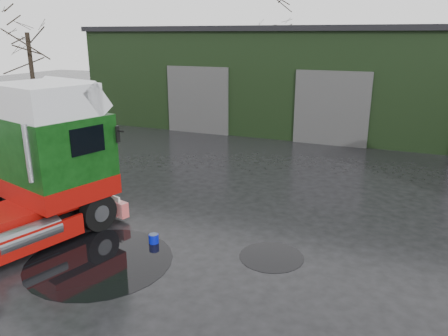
# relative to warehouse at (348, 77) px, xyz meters

# --- Properties ---
(ground) EXTENTS (100.00, 100.00, 0.00)m
(ground) POSITION_rel_warehouse_xyz_m (-2.00, -20.00, -3.16)
(ground) COLOR black
(warehouse) EXTENTS (32.40, 12.40, 6.30)m
(warehouse) POSITION_rel_warehouse_xyz_m (0.00, 0.00, 0.00)
(warehouse) COLOR black
(warehouse) RESTS_ON ground
(wash_bucket) EXTENTS (0.38, 0.38, 0.27)m
(wash_bucket) POSITION_rel_warehouse_xyz_m (-2.63, -19.99, -3.02)
(wash_bucket) COLOR #0712AA
(wash_bucket) RESTS_ON ground
(tree_left) EXTENTS (4.40, 4.40, 8.50)m
(tree_left) POSITION_rel_warehouse_xyz_m (-19.00, -8.00, 1.09)
(tree_left) COLOR black
(tree_left) RESTS_ON ground
(tree_back_a) EXTENTS (4.40, 4.40, 9.50)m
(tree_back_a) POSITION_rel_warehouse_xyz_m (-8.00, 10.00, 1.59)
(tree_back_a) COLOR black
(tree_back_a) RESTS_ON ground
(puddle_0) EXTENTS (3.91, 3.91, 0.01)m
(puddle_0) POSITION_rel_warehouse_xyz_m (-3.41, -21.46, -3.15)
(puddle_0) COLOR black
(puddle_0) RESTS_ON ground
(puddle_1) EXTENTS (1.77, 1.77, 0.01)m
(puddle_1) POSITION_rel_warehouse_xyz_m (0.78, -19.46, -3.15)
(puddle_1) COLOR black
(puddle_1) RESTS_ON ground
(puddle_2) EXTENTS (4.32, 4.32, 0.01)m
(puddle_2) POSITION_rel_warehouse_xyz_m (-9.55, -17.74, -3.15)
(puddle_2) COLOR black
(puddle_2) RESTS_ON ground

